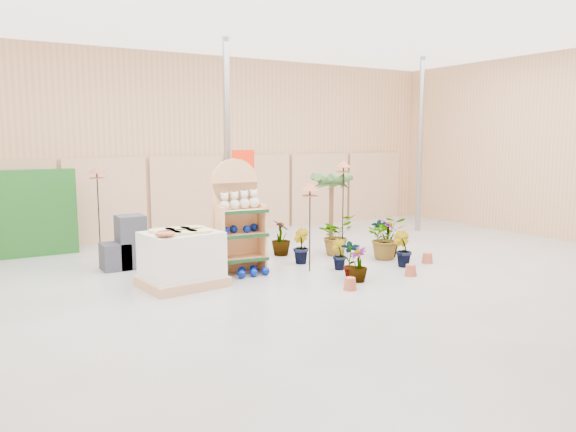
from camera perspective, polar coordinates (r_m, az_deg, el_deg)
room at (r=9.69m, az=0.26°, el=6.59°), size 15.20×12.10×4.70m
display_shelf at (r=10.21m, az=-5.17°, el=-0.51°), size 0.92×0.64×2.07m
teddy_bears at (r=10.09m, az=-4.82°, el=1.48°), size 0.77×0.20×0.33m
gazing_balls_shelf at (r=10.13m, az=-4.88°, el=-1.33°), size 0.76×0.26×0.14m
gazing_balls_floor at (r=10.08m, az=-3.76°, el=-5.66°), size 0.63×0.39×0.15m
pallet_stack at (r=9.46m, az=-10.75°, el=-4.28°), size 1.40×1.21×0.95m
charcoal_planters at (r=11.00m, az=-16.15°, el=-3.00°), size 0.80×0.50×1.00m
trellis_stock at (r=12.74m, az=-25.16°, el=0.23°), size 2.00×0.30×1.80m
offer_sign at (r=11.58m, az=-4.61°, el=3.59°), size 0.50×0.08×2.20m
bird_table_front at (r=10.17m, az=2.25°, el=2.72°), size 0.34×0.34×1.64m
bird_table_right at (r=11.70m, az=5.66°, el=4.96°), size 0.34×0.34×1.98m
bird_table_back at (r=12.07m, az=-18.85°, el=4.16°), size 0.34×0.34×1.87m
palm at (r=12.08m, az=4.45°, el=3.61°), size 0.70×0.70×1.80m
potted_plant_0 at (r=9.99m, az=6.34°, el=-4.28°), size 0.42×0.42×0.67m
potted_plant_1 at (r=10.55m, az=5.15°, el=-3.91°), size 0.27×0.33×0.57m
potted_plant_3 at (r=11.80m, az=10.13°, el=-2.21°), size 0.61×0.61×0.78m
potted_plant_4 at (r=12.62m, az=9.20°, el=-1.77°), size 0.43×0.39×0.67m
potted_plant_5 at (r=11.01m, az=1.25°, el=-3.05°), size 0.36×0.42×0.69m
potted_plant_6 at (r=11.83m, az=4.88°, el=-1.90°), size 0.93×0.86×0.85m
potted_plant_7 at (r=9.69m, az=7.11°, el=-4.90°), size 0.35×0.35×0.60m
potted_plant_9 at (r=10.94m, az=11.53°, el=-3.31°), size 0.40×0.45×0.68m
potted_plant_10 at (r=11.55m, az=9.97°, el=-2.15°), size 1.04×1.00×0.89m
potted_plant_11 at (r=11.75m, az=-0.71°, el=-2.21°), size 0.43×0.43×0.74m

